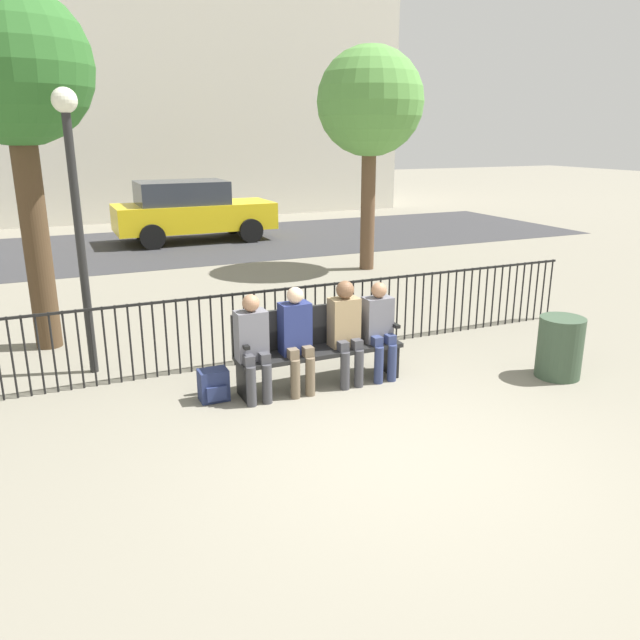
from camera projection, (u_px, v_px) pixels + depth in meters
The scene contains 15 objects.
ground_plane at pixel (398, 453), 5.78m from camera, with size 80.00×80.00×0.00m, color gray.
park_bench at pixel (317, 343), 7.26m from camera, with size 1.98×0.45×0.92m.
seated_person_0 at pixel (253, 342), 6.78m from camera, with size 0.34×0.39×1.19m.
seated_person_1 at pixel (296, 335), 6.97m from camera, with size 0.34×0.39×1.22m.
seated_person_2 at pixel (346, 327), 7.21m from camera, with size 0.34×0.39×1.23m.
seated_person_3 at pixel (379, 326), 7.39m from camera, with size 0.34×0.39×1.17m.
backpack at pixel (214, 385), 6.87m from camera, with size 0.32×0.26×0.36m.
fence_railing at pixel (286, 317), 8.08m from camera, with size 9.01×0.03×0.95m.
tree_0 at pixel (14, 74), 7.65m from camera, with size 1.93×1.93×4.60m.
tree_1 at pixel (370, 104), 12.63m from camera, with size 2.18×2.18×4.54m.
lamp_post at pixel (74, 189), 7.11m from camera, with size 0.28×0.28×3.33m.
street_surface at pixel (160, 246), 16.27m from camera, with size 24.00×6.00×0.01m.
parked_car_0 at pixel (191, 210), 16.81m from camera, with size 4.20×1.94×1.62m.
building_facade at pixel (104, 34), 21.49m from camera, with size 20.00×6.00×12.25m.
trash_bin at pixel (560, 347), 7.49m from camera, with size 0.53×0.53×0.74m.
Camera 1 is at (-2.78, -4.43, 2.85)m, focal length 35.00 mm.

